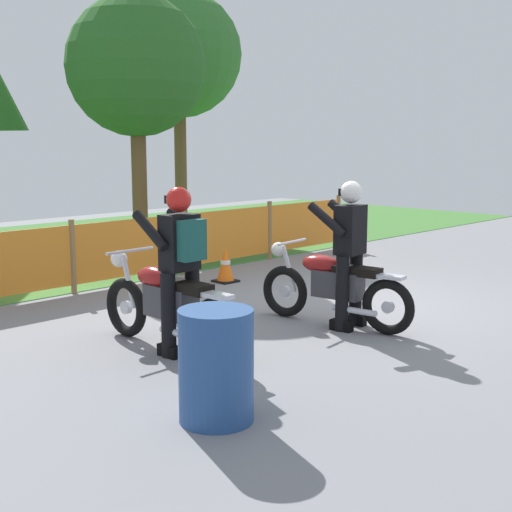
% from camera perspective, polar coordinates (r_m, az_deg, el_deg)
% --- Properties ---
extents(ground, '(24.00, 24.00, 0.02)m').
position_cam_1_polar(ground, '(9.23, 6.58, -4.10)').
color(ground, gray).
extents(grass_verge, '(24.00, 7.85, 0.01)m').
position_cam_1_polar(grass_verge, '(14.57, -15.79, 0.66)').
color(grass_verge, '#427A33').
rests_on(grass_verge, ground).
extents(barrier_fence, '(8.11, 0.08, 1.05)m').
position_cam_1_polar(barrier_fence, '(11.27, -5.93, 1.23)').
color(barrier_fence, olive).
rests_on(barrier_fence, ground).
extents(tree_near_left, '(2.54, 2.54, 4.73)m').
position_cam_1_polar(tree_near_left, '(13.27, -9.72, 14.90)').
color(tree_near_left, brown).
rests_on(tree_near_left, ground).
extents(tree_near_right, '(2.84, 2.84, 5.47)m').
position_cam_1_polar(tree_near_right, '(16.50, -6.31, 15.94)').
color(tree_near_right, brown).
rests_on(tree_near_right, ground).
extents(motorcycle_lead, '(0.59, 2.00, 0.95)m').
position_cam_1_polar(motorcycle_lead, '(8.19, 6.29, -2.48)').
color(motorcycle_lead, black).
rests_on(motorcycle_lead, ground).
extents(motorcycle_trailing, '(0.61, 2.08, 0.98)m').
position_cam_1_polar(motorcycle_trailing, '(7.26, -7.29, -3.90)').
color(motorcycle_trailing, black).
rests_on(motorcycle_trailing, ground).
extents(rider_lead, '(0.60, 0.62, 1.69)m').
position_cam_1_polar(rider_lead, '(8.02, 7.55, 0.56)').
color(rider_lead, black).
rests_on(rider_lead, ground).
extents(rider_trailing, '(0.55, 0.68, 1.69)m').
position_cam_1_polar(rider_trailing, '(7.00, -6.18, -0.42)').
color(rider_trailing, black).
rests_on(rider_trailing, ground).
extents(traffic_cone, '(0.32, 0.32, 0.53)m').
position_cam_1_polar(traffic_cone, '(10.64, -2.50, -0.75)').
color(traffic_cone, black).
rests_on(traffic_cone, ground).
extents(spare_drum, '(0.58, 0.58, 0.88)m').
position_cam_1_polar(spare_drum, '(5.43, -3.27, -8.90)').
color(spare_drum, navy).
rests_on(spare_drum, ground).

